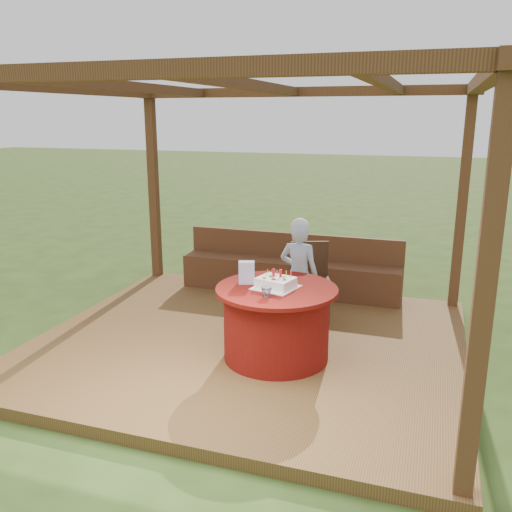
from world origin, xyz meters
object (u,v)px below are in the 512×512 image
Objects in this scene: bench at (290,274)px; birthday_cake at (276,283)px; gift_bag at (247,272)px; elderly_woman at (299,272)px; table at (276,322)px; chair at (310,276)px; drinking_glass at (267,292)px.

birthday_cake reaches higher than bench.
gift_bag reaches higher than bench.
elderly_woman is 0.95m from gift_bag.
birthday_cake is (-0.01, -0.01, 0.42)m from table.
chair is at bearing 86.87° from birthday_cake.
gift_bag is (-0.32, 0.05, 0.06)m from birthday_cake.
chair is at bearing 87.29° from drinking_glass.
bench is 1.27m from elderly_woman.
gift_bag is at bearing -108.07° from chair.
bench is at bearing 101.03° from birthday_cake.
table is 5.36× the size of gift_bag.
gift_bag is (-0.33, 0.04, 0.48)m from table.
birthday_cake is (-0.00, -0.92, 0.15)m from elderly_woman.
bench is 2.37× the size of elderly_woman.
table is 1.23m from chair.
elderly_woman is at bearing -101.41° from chair.
drinking_glass is at bearing -90.42° from elderly_woman.
bench is 2.09m from table.
elderly_woman reaches higher than table.
gift_bag is (0.08, -2.01, 0.59)m from bench.
bench is 2.50× the size of table.
birthday_cake is at bearing -90.25° from elderly_woman.
gift_bag is (-0.39, -1.19, 0.34)m from chair.
drinking_glass is (-0.01, -1.21, 0.14)m from elderly_woman.
gift_bag is (-0.32, -0.87, 0.21)m from elderly_woman.
elderly_woman reaches higher than drinking_glass.
elderly_woman is at bearing -70.41° from bench.
birthday_cake is at bearing -26.86° from gift_bag.
gift_bag reaches higher than table.
chair reaches higher than drinking_glass.
elderly_woman reaches higher than birthday_cake.
chair is 0.72× the size of elderly_woman.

